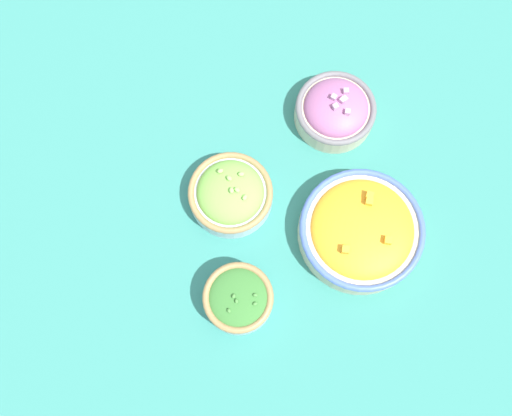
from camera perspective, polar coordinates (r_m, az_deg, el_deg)
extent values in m
plane|color=#337F75|center=(1.07, 0.00, -0.42)|extent=(3.00, 3.00, 0.00)
cylinder|color=beige|center=(1.13, 7.86, 9.44)|extent=(0.15, 0.15, 0.04)
torus|color=slate|center=(1.11, 8.01, 9.88)|extent=(0.15, 0.15, 0.01)
ellipsoid|color=#9E5B8E|center=(1.11, 8.01, 9.88)|extent=(0.12, 0.12, 0.05)
cube|color=#C699C1|center=(1.07, 7.95, 10.02)|extent=(0.01, 0.01, 0.01)
cube|color=#C699C1|center=(1.09, 8.99, 11.47)|extent=(0.01, 0.01, 0.01)
cube|color=#C699C1|center=(1.08, 7.79, 10.93)|extent=(0.01, 0.01, 0.01)
cube|color=#C699C1|center=(1.08, 9.14, 9.47)|extent=(0.01, 0.01, 0.01)
cube|color=#C699C1|center=(1.08, 8.65, 10.62)|extent=(0.01, 0.01, 0.01)
cube|color=#C699C1|center=(1.08, 8.85, 10.70)|extent=(0.01, 0.01, 0.01)
cylinder|color=#B2C1CC|center=(1.06, -2.53, 1.26)|extent=(0.16, 0.16, 0.04)
torus|color=#997A4C|center=(1.04, -2.58, 1.58)|extent=(0.16, 0.16, 0.01)
ellipsoid|color=#7ABC4C|center=(1.04, -2.58, 1.58)|extent=(0.12, 0.12, 0.06)
ellipsoid|color=#99D166|center=(1.02, -3.59, 3.72)|extent=(0.01, 0.01, 0.01)
ellipsoid|color=#99D166|center=(1.00, -2.46, 1.77)|extent=(0.01, 0.01, 0.01)
ellipsoid|color=#99D166|center=(1.00, -1.13, 1.07)|extent=(0.01, 0.01, 0.01)
ellipsoid|color=#99D166|center=(1.01, -2.69, 2.99)|extent=(0.01, 0.01, 0.01)
ellipsoid|color=#99D166|center=(1.00, -1.92, 1.83)|extent=(0.01, 0.01, 0.01)
ellipsoid|color=#99D166|center=(1.02, -1.49, 3.41)|extent=(0.01, 0.01, 0.01)
cylinder|color=beige|center=(1.05, 10.37, -2.34)|extent=(0.23, 0.23, 0.05)
torus|color=#4766B7|center=(1.03, 10.59, -2.06)|extent=(0.23, 0.23, 0.01)
ellipsoid|color=orange|center=(1.03, 10.59, -2.06)|extent=(0.19, 0.19, 0.04)
cube|color=#F4A828|center=(1.00, 8.94, -4.13)|extent=(0.02, 0.02, 0.01)
cube|color=#F4A828|center=(1.01, 13.06, -3.18)|extent=(0.02, 0.02, 0.01)
cube|color=#F4A828|center=(1.02, 11.26, 0.64)|extent=(0.02, 0.02, 0.01)
cube|color=#F4A828|center=(1.03, 11.29, 1.23)|extent=(0.02, 0.02, 0.01)
cylinder|color=#B2C1CC|center=(1.01, -1.76, -9.08)|extent=(0.12, 0.12, 0.05)
torus|color=#997A4C|center=(0.99, -1.81, -8.92)|extent=(0.12, 0.12, 0.01)
ellipsoid|color=#387533|center=(0.99, -1.81, -8.92)|extent=(0.10, 0.10, 0.02)
ellipsoid|color=#47893D|center=(0.97, -2.72, -10.22)|extent=(0.01, 0.01, 0.01)
ellipsoid|color=#47893D|center=(0.97, -0.07, -8.71)|extent=(0.01, 0.01, 0.01)
ellipsoid|color=#47893D|center=(0.97, -0.09, -9.56)|extent=(0.01, 0.01, 0.01)
ellipsoid|color=#47893D|center=(0.97, -1.96, -9.30)|extent=(0.01, 0.01, 0.01)
ellipsoid|color=#47893D|center=(0.97, -2.25, -8.81)|extent=(0.01, 0.01, 0.01)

